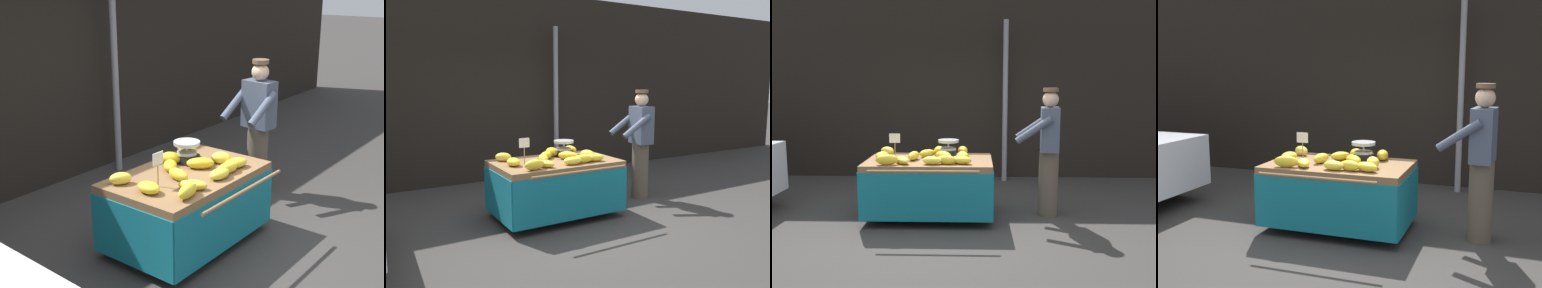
# 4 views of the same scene
# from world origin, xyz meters

# --- Properties ---
(ground_plane) EXTENTS (60.00, 60.00, 0.00)m
(ground_plane) POSITION_xyz_m (0.00, 0.00, 0.00)
(ground_plane) COLOR #383533
(back_wall) EXTENTS (16.00, 0.24, 3.50)m
(back_wall) POSITION_xyz_m (0.00, 3.03, 1.75)
(back_wall) COLOR black
(back_wall) RESTS_ON ground
(street_pole) EXTENTS (0.09, 0.09, 2.87)m
(street_pole) POSITION_xyz_m (0.96, 2.64, 1.43)
(street_pole) COLOR gray
(street_pole) RESTS_ON ground
(banana_cart) EXTENTS (1.66, 1.22, 0.78)m
(banana_cart) POSITION_xyz_m (-0.17, 0.50, 0.57)
(banana_cart) COLOR olive
(banana_cart) RESTS_ON ground
(weighing_scale) EXTENTS (0.28, 0.28, 0.23)m
(weighing_scale) POSITION_xyz_m (0.07, 0.69, 0.90)
(weighing_scale) COLOR black
(weighing_scale) RESTS_ON banana_cart
(price_sign) EXTENTS (0.14, 0.01, 0.34)m
(price_sign) POSITION_xyz_m (-0.62, 0.48, 1.03)
(price_sign) COLOR #997A51
(price_sign) RESTS_ON banana_cart
(banana_bunch_0) EXTENTS (0.26, 0.18, 0.11)m
(banana_bunch_0) POSITION_xyz_m (0.08, 0.17, 0.84)
(banana_bunch_0) COLOR yellow
(banana_bunch_0) RESTS_ON banana_cart
(banana_bunch_1) EXTENTS (0.16, 0.26, 0.12)m
(banana_bunch_1) POSITION_xyz_m (0.26, 0.84, 0.85)
(banana_bunch_1) COLOR gold
(banana_bunch_1) RESTS_ON banana_cart
(banana_bunch_2) EXTENTS (0.27, 0.27, 0.10)m
(banana_bunch_2) POSITION_xyz_m (-0.22, 0.67, 0.84)
(banana_bunch_2) COLOR gold
(banana_bunch_2) RESTS_ON banana_cart
(banana_bunch_3) EXTENTS (0.17, 0.28, 0.11)m
(banana_bunch_3) POSITION_xyz_m (-0.37, 0.44, 0.84)
(banana_bunch_3) COLOR yellow
(banana_bunch_3) RESTS_ON banana_cart
(banana_bunch_4) EXTENTS (0.25, 0.30, 0.09)m
(banana_bunch_4) POSITION_xyz_m (-0.47, 0.19, 0.83)
(banana_bunch_4) COLOR yellow
(banana_bunch_4) RESTS_ON banana_cart
(banana_bunch_5) EXTENTS (0.26, 0.17, 0.10)m
(banana_bunch_5) POSITION_xyz_m (-0.10, 0.15, 0.84)
(banana_bunch_5) COLOR yellow
(banana_bunch_5) RESTS_ON banana_cart
(banana_bunch_6) EXTENTS (0.22, 0.25, 0.13)m
(banana_bunch_6) POSITION_xyz_m (0.27, 0.39, 0.85)
(banana_bunch_6) COLOR yellow
(banana_bunch_6) RESTS_ON banana_cart
(banana_bunch_7) EXTENTS (0.30, 0.31, 0.11)m
(banana_bunch_7) POSITION_xyz_m (0.02, 0.47, 0.84)
(banana_bunch_7) COLOR gold
(banana_bunch_7) RESTS_ON banana_cart
(banana_bunch_8) EXTENTS (0.22, 0.25, 0.13)m
(banana_bunch_8) POSITION_xyz_m (-0.06, 0.80, 0.85)
(banana_bunch_8) COLOR gold
(banana_bunch_8) RESTS_ON banana_cart
(banana_bunch_9) EXTENTS (0.25, 0.22, 0.12)m
(banana_bunch_9) POSITION_xyz_m (-0.79, 0.81, 0.84)
(banana_bunch_9) COLOR yellow
(banana_bunch_9) RESTS_ON banana_cart
(banana_bunch_10) EXTENTS (0.30, 0.23, 0.10)m
(banana_bunch_10) POSITION_xyz_m (0.26, 0.19, 0.84)
(banana_bunch_10) COLOR yellow
(banana_bunch_10) RESTS_ON banana_cart
(banana_bunch_11) EXTENTS (0.18, 0.26, 0.10)m
(banana_bunch_11) POSITION_xyz_m (-0.78, 0.45, 0.84)
(banana_bunch_11) COLOR yellow
(banana_bunch_11) RESTS_ON banana_cart
(banana_bunch_12) EXTENTS (0.29, 0.16, 0.13)m
(banana_bunch_12) POSITION_xyz_m (-0.65, 0.11, 0.85)
(banana_bunch_12) COLOR yellow
(banana_bunch_12) RESTS_ON banana_cart
(vendor_person) EXTENTS (0.61, 0.56, 1.71)m
(vendor_person) POSITION_xyz_m (1.40, 0.63, 0.87)
(vendor_person) COLOR brown
(vendor_person) RESTS_ON ground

